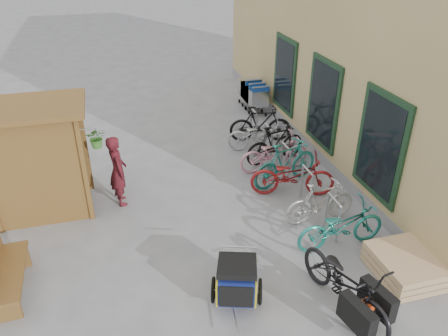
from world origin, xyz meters
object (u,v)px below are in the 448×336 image
object	(u,v)px
bike_3	(286,163)
bike_4	(274,153)
kiosk	(32,146)
pallet_stack	(405,266)
cargo_bike	(347,284)
person_kiosk	(118,171)
bike_5	(275,144)
bike_6	(260,136)
bench	(3,270)
bike_7	(260,124)
bike_0	(341,226)
bike_2	(293,175)
child_trailer	(237,279)
bike_1	(320,202)
shopping_carts	(253,92)

from	to	relation	value
bike_3	bike_4	distance (m)	0.70
kiosk	pallet_stack	bearing A→B (deg)	-31.66
cargo_bike	person_kiosk	world-z (taller)	person_kiosk
bike_5	bike_6	bearing A→B (deg)	4.44
bench	bike_7	bearing A→B (deg)	35.13
bench	bike_0	size ratio (longest dim) A/B	0.88
pallet_stack	bike_2	world-z (taller)	bike_2
bike_0	bike_2	world-z (taller)	bike_2
person_kiosk	bike_0	xyz separation A→B (m)	(3.95, -2.69, -0.34)
kiosk	child_trailer	size ratio (longest dim) A/B	1.76
bike_5	cargo_bike	bearing A→B (deg)	159.92
cargo_bike	bike_1	size ratio (longest dim) A/B	1.35
kiosk	bike_1	world-z (taller)	kiosk
person_kiosk	bike_3	world-z (taller)	person_kiosk
child_trailer	bike_7	size ratio (longest dim) A/B	0.80
cargo_bike	bike_5	bearing A→B (deg)	69.39
person_kiosk	bike_2	bearing A→B (deg)	-108.73
kiosk	child_trailer	distance (m)	5.01
pallet_stack	bike_0	distance (m)	1.29
pallet_stack	bench	xyz separation A→B (m)	(-6.68, 1.39, 0.29)
bike_0	shopping_carts	bearing A→B (deg)	-7.27
pallet_stack	person_kiosk	xyz separation A→B (m)	(-4.66, 3.74, 0.60)
bike_4	kiosk	bearing A→B (deg)	92.71
bike_0	bike_3	bearing A→B (deg)	0.67
person_kiosk	bike_3	distance (m)	3.86
bike_3	bike_5	size ratio (longest dim) A/B	1.07
cargo_bike	bike_0	distance (m)	1.62
bike_0	bike_2	bearing A→B (deg)	2.49
cargo_bike	bike_6	size ratio (longest dim) A/B	1.20
bike_6	bike_1	bearing A→B (deg)	-158.91
bike_1	bike_6	size ratio (longest dim) A/B	0.89
bike_3	cargo_bike	bearing A→B (deg)	154.59
bike_5	bike_6	world-z (taller)	bike_5
bike_1	bike_6	bearing A→B (deg)	-0.06
bike_2	bike_6	world-z (taller)	bike_2
person_kiosk	bike_7	size ratio (longest dim) A/B	0.92
bike_7	bike_0	bearing A→B (deg)	-169.14
bike_1	cargo_bike	bearing A→B (deg)	161.31
bike_4	bike_6	xyz separation A→B (m)	(-0.00, 1.11, -0.02)
pallet_stack	bike_5	world-z (taller)	bike_5
bike_1	bike_2	world-z (taller)	bike_2
shopping_carts	person_kiosk	world-z (taller)	person_kiosk
pallet_stack	bike_0	size ratio (longest dim) A/B	0.67
person_kiosk	bike_6	xyz separation A→B (m)	(3.84, 1.60, -0.35)
bike_2	person_kiosk	bearing A→B (deg)	96.43
child_trailer	bike_1	world-z (taller)	bike_1
bike_3	bike_5	world-z (taller)	bike_3
cargo_bike	bike_3	world-z (taller)	bike_3
bench	bike_3	world-z (taller)	bike_3
bike_2	bike_5	bearing A→B (deg)	9.44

